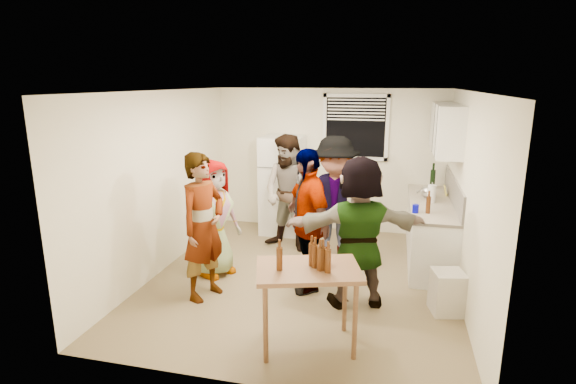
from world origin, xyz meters
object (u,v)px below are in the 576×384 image
(serving_table, at_px, (307,345))
(guest_black, at_px, (306,287))
(guest_back_right, at_px, (333,261))
(guest_back_left, at_px, (289,248))
(guest_stripe, at_px, (207,295))
(refrigerator, at_px, (283,185))
(guest_grey, at_px, (216,273))
(guest_orange, at_px, (356,303))
(kettle, at_px, (428,198))
(beer_bottle_counter, at_px, (428,213))
(wine_bottle, at_px, (432,189))
(trash_bin, at_px, (447,292))
(beer_bottle_table, at_px, (328,272))
(blue_cup, at_px, (415,213))
(red_cup, at_px, (326,263))

(serving_table, relative_size, guest_black, 0.55)
(guest_back_right, bearing_deg, guest_back_left, 150.61)
(guest_stripe, bearing_deg, refrigerator, 13.48)
(guest_grey, xyz_separation_m, guest_orange, (1.99, -0.42, 0.00))
(kettle, bearing_deg, beer_bottle_counter, -104.72)
(refrigerator, xyz_separation_m, wine_bottle, (2.50, 0.08, 0.05))
(trash_bin, xyz_separation_m, beer_bottle_table, (-1.24, -1.10, 0.60))
(beer_bottle_counter, bearing_deg, guest_black, -154.08)
(serving_table, xyz_separation_m, guest_orange, (0.40, 1.02, 0.00))
(guest_back_left, height_order, guest_black, guest_back_left)
(guest_orange, bearing_deg, guest_back_left, -70.35)
(refrigerator, height_order, beer_bottle_counter, refrigerator)
(beer_bottle_table, xyz_separation_m, guest_black, (-0.47, 1.36, -0.85))
(kettle, xyz_separation_m, trash_bin, (0.16, -1.85, -0.65))
(guest_orange, bearing_deg, trash_bin, 163.66)
(refrigerator, height_order, beer_bottle_table, refrigerator)
(blue_cup, bearing_deg, guest_orange, -123.88)
(wine_bottle, xyz_separation_m, guest_orange, (-0.98, -2.47, -0.90))
(serving_table, bearing_deg, beer_bottle_table, -16.52)
(blue_cup, xyz_separation_m, trash_bin, (0.37, -0.98, -0.65))
(kettle, height_order, guest_black, kettle)
(blue_cup, height_order, guest_grey, blue_cup)
(red_cup, relative_size, guest_grey, 0.08)
(beer_bottle_counter, height_order, guest_black, beer_bottle_counter)
(wine_bottle, xyz_separation_m, red_cup, (-1.23, -3.33, -0.05))
(blue_cup, relative_size, trash_bin, 0.23)
(blue_cup, xyz_separation_m, red_cup, (-0.92, -1.87, -0.05))
(beer_bottle_table, bearing_deg, trash_bin, 41.63)
(serving_table, height_order, red_cup, red_cup)
(wine_bottle, height_order, guest_back_left, wine_bottle)
(beer_bottle_counter, bearing_deg, kettle, 86.69)
(kettle, xyz_separation_m, guest_back_left, (-2.09, -0.29, -0.90))
(guest_back_left, bearing_deg, beer_bottle_table, -51.36)
(blue_cup, bearing_deg, kettle, 76.56)
(serving_table, xyz_separation_m, guest_black, (-0.27, 1.30, 0.00))
(beer_bottle_counter, xyz_separation_m, beer_bottle_table, (-1.03, -2.09, -0.05))
(guest_back_right, height_order, guest_orange, guest_back_right)
(beer_bottle_table, bearing_deg, red_cup, 103.61)
(serving_table, bearing_deg, blue_cup, 62.01)
(wine_bottle, relative_size, trash_bin, 0.64)
(beer_bottle_counter, height_order, guest_grey, beer_bottle_counter)
(kettle, xyz_separation_m, beer_bottle_table, (-1.08, -2.95, -0.05))
(red_cup, height_order, guest_back_left, red_cup)
(red_cup, bearing_deg, beer_bottle_counter, 60.15)
(red_cup, xyz_separation_m, guest_back_left, (-0.96, 2.45, -0.85))
(refrigerator, bearing_deg, kettle, -11.97)
(kettle, distance_m, guest_back_right, 1.74)
(refrigerator, xyz_separation_m, guest_grey, (-0.47, -1.97, -0.85))
(serving_table, xyz_separation_m, red_cup, (0.15, 0.15, 0.85))
(guest_stripe, height_order, guest_back_right, guest_back_right)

